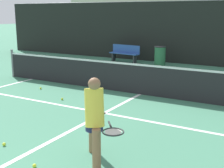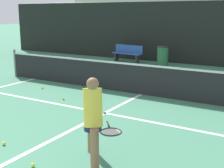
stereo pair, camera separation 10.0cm
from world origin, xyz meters
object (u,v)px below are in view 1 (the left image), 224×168
courtside_bench (125,53)px  parked_car (154,44)px  trash_bin (160,56)px  player_practicing (95,117)px

courtside_bench → parked_car: 4.19m
trash_bin → parked_car: size_ratio=0.21×
trash_bin → parked_car: 4.73m
player_practicing → parked_car: bearing=159.8°
courtside_bench → trash_bin: (1.92, -0.05, -0.01)m
player_practicing → courtside_bench: size_ratio=0.88×
player_practicing → trash_bin: 10.22m
trash_bin → courtside_bench: bearing=178.4°
courtside_bench → parked_car: parked_car is taller
courtside_bench → parked_car: (-0.17, 4.18, 0.09)m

